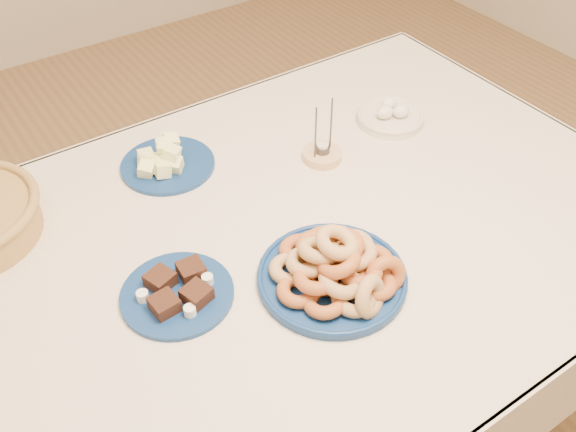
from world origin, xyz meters
The scene contains 7 objects.
ground centered at (0.00, 0.00, 0.00)m, with size 5.00×5.00×0.00m, color olive.
dining_table centered at (0.00, 0.00, 0.64)m, with size 1.71×1.11×0.75m.
donut_platter centered at (0.03, -0.17, 0.78)m, with size 0.36×0.36×0.13m.
melon_plate centered at (-0.08, 0.34, 0.77)m, with size 0.23×0.23×0.08m.
brownie_plate centered at (-0.24, -0.03, 0.76)m, with size 0.23×0.23×0.04m.
candle_holder centered at (0.25, 0.16, 0.77)m, with size 0.11×0.11×0.16m.
egg_bowl centered at (0.48, 0.19, 0.77)m, with size 0.21×0.21×0.06m.
Camera 1 is at (-0.52, -0.81, 1.69)m, focal length 40.00 mm.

